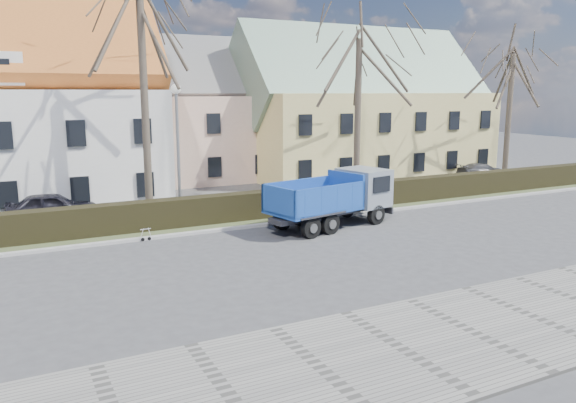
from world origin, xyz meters
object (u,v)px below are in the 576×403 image
parked_car_a (52,207)px  streetlight (178,154)px  parked_car_b (482,171)px  cart_frame (142,235)px  dump_truck (327,200)px

parked_car_a → streetlight: bearing=-114.1°
streetlight → parked_car_b: bearing=9.3°
cart_frame → parked_car_b: parked_car_b is taller
dump_truck → parked_car_a: size_ratio=1.57×
parked_car_a → parked_car_b: (28.62, 0.80, -0.16)m
cart_frame → parked_car_a: (-2.96, 5.61, 0.41)m
dump_truck → cart_frame: bearing=157.9°
parked_car_b → dump_truck: bearing=123.7°
cart_frame → parked_car_b: size_ratio=0.17×
dump_truck → parked_car_a: (-11.07, 7.00, -0.59)m
dump_truck → parked_car_b: (17.56, 7.80, -0.76)m
dump_truck → parked_car_a: bearing=135.3°
parked_car_b → parked_car_a: bearing=101.3°
cart_frame → parked_car_b: bearing=14.0°
cart_frame → parked_car_a: parked_car_a is taller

